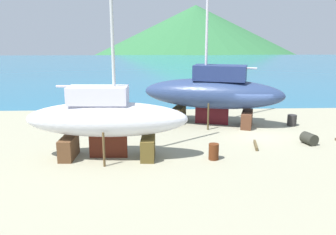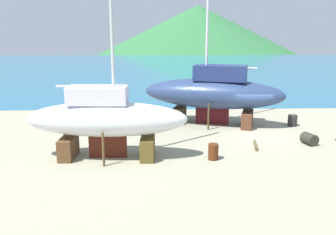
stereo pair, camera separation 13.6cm
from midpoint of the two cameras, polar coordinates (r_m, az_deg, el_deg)
ground_plane at (r=22.11m, az=15.40°, el=-4.13°), size 40.42×40.42×0.00m
sea_water at (r=68.81m, az=3.49°, el=7.95°), size 146.61×75.97×0.01m
headland_hill at (r=139.90m, az=4.65°, el=10.68°), size 136.84×136.84×32.76m
sailboat_large_starboard at (r=25.67m, az=7.35°, el=3.97°), size 10.38×5.80×15.13m
sailboat_small_center at (r=18.78m, az=-9.60°, el=-0.12°), size 8.45×2.66×13.61m
worker at (r=31.99m, az=9.33°, el=3.12°), size 0.50×0.43×1.68m
barrel_rust_far at (r=26.87m, az=-7.80°, el=0.29°), size 0.56×0.56×0.88m
barrel_tipped_right at (r=22.82m, az=21.67°, el=-3.17°), size 0.90×1.04×0.68m
barrel_tar_black at (r=18.88m, az=7.40°, el=-5.42°), size 0.58×0.58×0.84m
barrel_rust_mid at (r=26.90m, az=19.28°, el=-0.45°), size 0.70×0.70×0.78m
timber_plank_far at (r=21.45m, az=13.91°, el=-4.32°), size 0.43×1.62×0.19m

